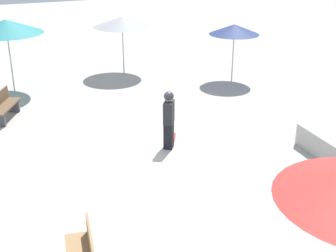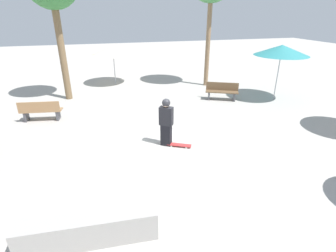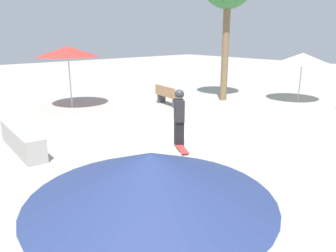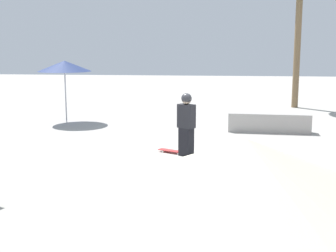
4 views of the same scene
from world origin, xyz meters
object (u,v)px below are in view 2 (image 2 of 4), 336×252
Objects in this scene: skateboard at (179,145)px; shade_umbrella_cream at (113,50)px; skater_main at (166,121)px; concrete_ledge at (89,229)px; bench_far at (222,91)px; bench_near at (41,111)px; shade_umbrella_teal at (282,50)px.

skateboard is 9.13m from shade_umbrella_cream.
concrete_ledge is at bearing -91.69° from skater_main.
skater_main is 5.60m from bench_far.
shade_umbrella_teal is at bearing 8.62° from bench_near.
skater_main is 0.98× the size of bench_near.
bench_near is at bearing 105.05° from concrete_ledge.
skateboard is at bearing 75.25° from bench_far.
shade_umbrella_cream is at bearing 82.52° from concrete_ledge.
skater_main is 0.93m from skateboard.
skater_main is 8.71m from shade_umbrella_cream.
shade_umbrella_teal reaches higher than skater_main.
bench_near reaches higher than concrete_ledge.
shade_umbrella_teal reaches higher than shade_umbrella_cream.
bench_near is 0.62× the size of shade_umbrella_teal.
concrete_ledge is 1.00× the size of shade_umbrella_teal.
concrete_ledge is 12.30m from shade_umbrella_cream.
concrete_ledge is at bearing 74.82° from bench_far.
skateboard is 0.49× the size of bench_near.
skater_main reaches higher than concrete_ledge.
shade_umbrella_cream is (-4.87, 4.65, 1.56)m from bench_far.
bench_near is 6.43m from shade_umbrella_cream.
bench_far is (3.58, 4.18, 0.37)m from skateboard.
concrete_ledge is (-2.49, -3.49, -0.57)m from skater_main.
shade_umbrella_cream is at bearing 65.34° from bench_near.
skater_main is at bearing 70.64° from bench_far.
bench_far is 3.36m from shade_umbrella_teal.
concrete_ledge is at bearing -66.21° from bench_near.
shade_umbrella_cream is at bearing 145.20° from shade_umbrella_teal.
skateboard is at bearing -81.71° from shade_umbrella_cream.
skateboard is 5.97m from bench_near.
concrete_ledge is 1.63× the size of bench_far.
bench_near is 11.14m from shade_umbrella_teal.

